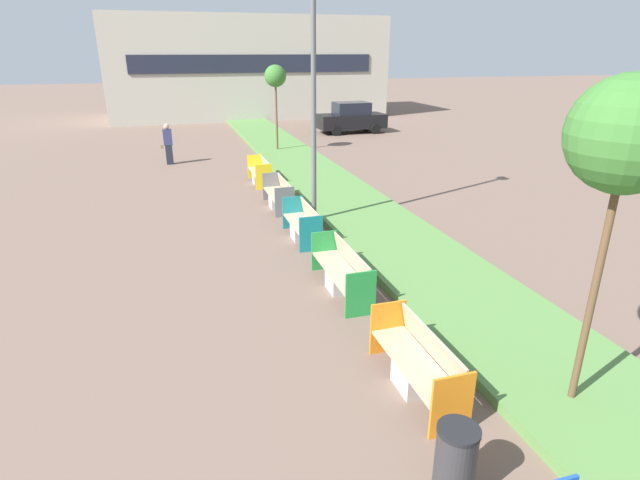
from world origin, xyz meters
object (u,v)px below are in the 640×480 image
at_px(bench_green_frame, 342,274).
at_px(sapling_tree_near, 628,137).
at_px(parked_car_distant, 351,118).
at_px(pedestrian_walking, 168,144).
at_px(bench_teal_frame, 303,226).
at_px(litter_bin, 455,463).
at_px(sapling_tree_far, 275,77).
at_px(street_lamp_post, 313,55).
at_px(bench_grey_frame, 279,197).
at_px(bench_yellow_frame, 261,174).
at_px(bench_orange_frame, 418,367).

relative_size(bench_green_frame, sapling_tree_near, 0.52).
bearing_deg(parked_car_distant, pedestrian_walking, -150.78).
relative_size(bench_teal_frame, sapling_tree_near, 0.42).
height_order(litter_bin, sapling_tree_near, sapling_tree_near).
bearing_deg(parked_car_distant, bench_teal_frame, -114.71).
bearing_deg(sapling_tree_far, bench_green_frame, -97.07).
xyz_separation_m(litter_bin, street_lamp_post, (1.13, 9.68, 4.24)).
xyz_separation_m(bench_teal_frame, bench_grey_frame, (0.00, 3.04, 0.00)).
bearing_deg(bench_green_frame, bench_teal_frame, 90.09).
bearing_deg(sapling_tree_far, parked_car_distant, 41.28).
distance_m(bench_teal_frame, bench_grey_frame, 3.04).
height_order(sapling_tree_far, parked_car_distant, sapling_tree_far).
height_order(bench_green_frame, bench_yellow_frame, same).
height_order(litter_bin, street_lamp_post, street_lamp_post).
distance_m(bench_grey_frame, pedestrian_walking, 8.65).
height_order(bench_orange_frame, sapling_tree_far, sapling_tree_far).
distance_m(bench_orange_frame, parked_car_distant, 25.33).
distance_m(bench_green_frame, bench_grey_frame, 6.32).
xyz_separation_m(sapling_tree_far, parked_car_distant, (5.80, 5.09, -2.72)).
bearing_deg(parked_car_distant, bench_yellow_frame, -125.85).
distance_m(bench_green_frame, bench_teal_frame, 3.28).
height_order(sapling_tree_near, parked_car_distant, sapling_tree_near).
height_order(bench_yellow_frame, sapling_tree_far, sapling_tree_far).
relative_size(bench_orange_frame, sapling_tree_near, 0.46).
bearing_deg(pedestrian_walking, bench_teal_frame, -73.22).
xyz_separation_m(bench_yellow_frame, street_lamp_post, (0.61, -5.36, 4.37)).
bearing_deg(litter_bin, bench_green_frame, 84.44).
relative_size(bench_teal_frame, litter_bin, 2.02).
distance_m(bench_green_frame, litter_bin, 5.41).
bearing_deg(bench_green_frame, sapling_tree_far, 82.93).
height_order(bench_yellow_frame, litter_bin, litter_bin).
xyz_separation_m(litter_bin, parked_car_distant, (8.25, 26.03, 0.43)).
distance_m(bench_orange_frame, bench_teal_frame, 6.74).
bearing_deg(bench_orange_frame, parked_car_distant, 72.22).
bearing_deg(bench_teal_frame, street_lamp_post, 59.01).
bearing_deg(bench_grey_frame, sapling_tree_near, -79.87).
height_order(bench_green_frame, litter_bin, litter_bin).
bearing_deg(pedestrian_walking, sapling_tree_far, 13.61).
bearing_deg(bench_teal_frame, bench_grey_frame, 89.97).
distance_m(bench_teal_frame, litter_bin, 8.67).
bearing_deg(sapling_tree_near, bench_yellow_frame, 97.79).
distance_m(sapling_tree_near, parked_car_distant, 25.98).
xyz_separation_m(bench_orange_frame, street_lamp_post, (0.61, 7.77, 4.36)).
xyz_separation_m(bench_green_frame, sapling_tree_near, (1.93, -4.50, 3.51)).
bearing_deg(sapling_tree_near, parked_car_distant, 77.02).
relative_size(bench_orange_frame, pedestrian_walking, 1.16).
bearing_deg(street_lamp_post, sapling_tree_near, -81.46).
xyz_separation_m(sapling_tree_near, sapling_tree_far, (0.00, 20.06, -0.25)).
relative_size(bench_green_frame, parked_car_distant, 0.57).
bearing_deg(sapling_tree_near, litter_bin, -160.30).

